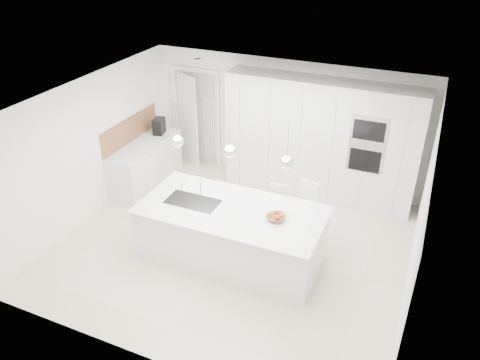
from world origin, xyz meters
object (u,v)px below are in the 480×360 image
at_px(fruit_bowl, 276,218).
at_px(bar_stool_left, 276,213).
at_px(espresso_machine, 159,126).
at_px(island_base, 231,236).
at_px(bar_stool_right, 306,214).

height_order(fruit_bowl, bar_stool_left, fruit_bowl).
relative_size(espresso_machine, bar_stool_left, 0.33).
height_order(island_base, espresso_machine, espresso_machine).
bearing_deg(bar_stool_right, fruit_bowl, -91.08).
bearing_deg(espresso_machine, fruit_bowl, -44.91).
bearing_deg(espresso_machine, bar_stool_right, -31.57).
relative_size(fruit_bowl, espresso_machine, 0.88).
bearing_deg(fruit_bowl, island_base, -176.52).
xyz_separation_m(island_base, fruit_bowl, (0.71, 0.04, 0.50)).
distance_m(fruit_bowl, bar_stool_left, 0.92).
bearing_deg(bar_stool_left, espresso_machine, 147.59).
distance_m(fruit_bowl, bar_stool_right, 0.97).
bearing_deg(bar_stool_right, island_base, -122.27).
bearing_deg(fruit_bowl, bar_stool_left, 107.99).
height_order(fruit_bowl, bar_stool_right, bar_stool_right).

